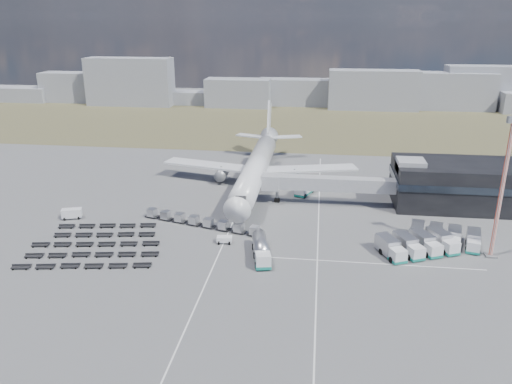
# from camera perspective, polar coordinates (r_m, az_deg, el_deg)

# --- Properties ---
(ground) EXTENTS (420.00, 420.00, 0.00)m
(ground) POSITION_cam_1_polar(r_m,az_deg,el_deg) (99.10, -2.24, -5.14)
(ground) COLOR #565659
(ground) RESTS_ON ground
(grass_strip) EXTENTS (420.00, 90.00, 0.01)m
(grass_strip) POSITION_cam_1_polar(r_m,az_deg,el_deg) (203.60, 2.93, 7.76)
(grass_strip) COLOR brown
(grass_strip) RESTS_ON ground
(lane_markings) EXTENTS (47.12, 110.00, 0.01)m
(lane_markings) POSITION_cam_1_polar(r_m,az_deg,el_deg) (100.78, 3.55, -4.72)
(lane_markings) COLOR silver
(lane_markings) RESTS_ON ground
(terminal) EXTENTS (30.40, 16.40, 11.00)m
(terminal) POSITION_cam_1_polar(r_m,az_deg,el_deg) (122.69, 22.33, 0.91)
(terminal) COLOR black
(terminal) RESTS_ON ground
(jet_bridge) EXTENTS (30.30, 3.80, 7.05)m
(jet_bridge) POSITION_cam_1_polar(r_m,az_deg,el_deg) (115.05, 7.27, 0.97)
(jet_bridge) COLOR #939399
(jet_bridge) RESTS_ON ground
(airliner) EXTENTS (51.59, 64.53, 17.62)m
(airliner) POSITION_cam_1_polar(r_m,az_deg,el_deg) (127.32, 0.14, 3.07)
(airliner) COLOR silver
(airliner) RESTS_ON ground
(skyline) EXTENTS (307.21, 22.93, 22.52)m
(skyline) POSITION_cam_1_polar(r_m,az_deg,el_deg) (243.34, 7.26, 11.46)
(skyline) COLOR gray
(skyline) RESTS_ON ground
(fuel_tanker) EXTENTS (4.77, 10.98, 3.44)m
(fuel_tanker) POSITION_cam_1_polar(r_m,az_deg,el_deg) (90.13, 0.60, -6.54)
(fuel_tanker) COLOR silver
(fuel_tanker) RESTS_ON ground
(pushback_tug) EXTENTS (3.04, 1.90, 1.35)m
(pushback_tug) POSITION_cam_1_polar(r_m,az_deg,el_deg) (96.34, -3.62, -5.48)
(pushback_tug) COLOR silver
(pushback_tug) RESTS_ON ground
(utility_van) EXTENTS (4.50, 3.09, 2.21)m
(utility_van) POSITION_cam_1_polar(r_m,az_deg,el_deg) (114.35, -20.30, -2.35)
(utility_van) COLOR silver
(utility_van) RESTS_ON ground
(catering_truck) EXTENTS (4.92, 7.01, 2.98)m
(catering_truck) POSITION_cam_1_polar(r_m,az_deg,el_deg) (122.26, 5.59, 0.42)
(catering_truck) COLOR silver
(catering_truck) RESTS_ON ground
(service_trucks_near) EXTENTS (15.39, 12.32, 3.01)m
(service_trucks_near) POSITION_cam_1_polar(r_m,az_deg,el_deg) (96.77, 17.90, -5.71)
(service_trucks_near) COLOR silver
(service_trucks_near) RESTS_ON ground
(service_trucks_far) EXTENTS (13.88, 9.78, 2.79)m
(service_trucks_far) POSITION_cam_1_polar(r_m,az_deg,el_deg) (102.15, 20.73, -4.76)
(service_trucks_far) COLOR silver
(service_trucks_far) RESTS_ON ground
(uld_row) EXTENTS (26.41, 9.07, 1.82)m
(uld_row) POSITION_cam_1_polar(r_m,az_deg,el_deg) (103.99, -6.29, -3.37)
(uld_row) COLOR black
(uld_row) RESTS_ON ground
(baggage_dollies) EXTENTS (26.37, 22.49, 0.75)m
(baggage_dollies) POSITION_cam_1_polar(r_m,az_deg,el_deg) (99.68, -17.91, -5.75)
(baggage_dollies) COLOR black
(baggage_dollies) RESTS_ON ground
(floodlight_mast) EXTENTS (2.45, 1.99, 25.71)m
(floodlight_mast) POSITION_cam_1_polar(r_m,az_deg,el_deg) (96.41, 26.29, 0.29)
(floodlight_mast) COLOR red
(floodlight_mast) RESTS_ON ground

